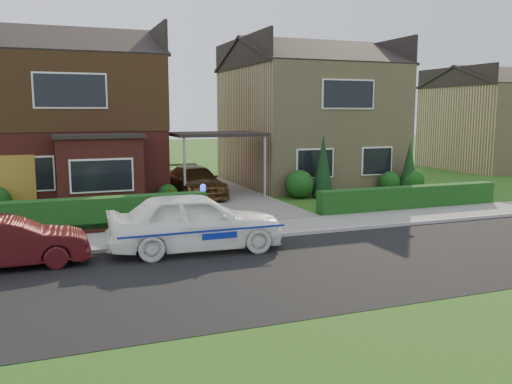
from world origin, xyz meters
name	(u,v)px	position (x,y,z in m)	size (l,w,h in m)	color
ground	(346,262)	(0.00, 0.00, 0.00)	(120.00, 120.00, 0.00)	#1D4D14
road	(346,262)	(0.00, 0.00, 0.00)	(60.00, 6.00, 0.02)	black
kerb	(294,234)	(0.00, 3.05, 0.06)	(60.00, 0.16, 0.12)	#9E9993
sidewalk	(280,227)	(0.00, 4.10, 0.05)	(60.00, 2.00, 0.10)	slate
grass_verge	(508,344)	(0.00, -5.00, 0.00)	(60.00, 4.00, 0.01)	#1D4D14
driveway	(216,195)	(0.00, 11.00, 0.06)	(3.80, 12.00, 0.12)	#666059
house_left	(68,108)	(-5.78, 13.90, 3.81)	(7.50, 9.53, 7.25)	maroon
house_right	(307,111)	(5.80, 13.99, 3.66)	(7.50, 8.06, 7.25)	tan
carport_link	(216,135)	(0.00, 10.95, 2.66)	(3.80, 3.00, 2.77)	black
garage_door	(3,185)	(-8.25, 9.96, 1.05)	(2.20, 0.10, 2.10)	olive
dwarf_wall	(84,230)	(-5.80, 5.30, 0.18)	(7.70, 0.25, 0.36)	maroon
hedge_left	(84,235)	(-5.80, 5.45, 0.00)	(7.50, 0.55, 0.90)	#133E13
hedge_right	(409,210)	(5.80, 5.35, 0.00)	(7.50, 0.55, 0.80)	#133E13
shrub_left_mid	(127,192)	(-4.00, 9.30, 0.66)	(1.32, 1.32, 1.32)	#133E13
shrub_left_near	(168,195)	(-2.40, 9.60, 0.42)	(0.84, 0.84, 0.84)	#133E13
shrub_right_near	(299,184)	(3.20, 9.40, 0.60)	(1.20, 1.20, 1.20)	#133E13
shrub_right_mid	(390,182)	(7.80, 9.50, 0.48)	(0.96, 0.96, 0.96)	#133E13
shrub_right_far	(412,180)	(8.80, 9.20, 0.54)	(1.08, 1.08, 1.08)	#133E13
conifer_a	(323,167)	(4.20, 9.20, 1.30)	(0.90, 0.90, 2.60)	black
conifer_b	(409,168)	(8.60, 9.20, 1.10)	(0.90, 0.90, 2.20)	black
neighbour_right	(493,128)	(20.00, 16.00, 2.60)	(6.50, 7.00, 5.20)	tan
police_car	(195,222)	(-3.15, 2.40, 0.78)	(4.21, 4.69, 1.72)	white
driveway_car	(195,182)	(-1.00, 10.71, 0.74)	(1.74, 4.27, 1.24)	brown
street_car	(8,243)	(-7.65, 2.40, 0.60)	(3.64, 1.27, 1.20)	#410D11
potted_plant_a	(159,213)	(-3.42, 6.00, 0.39)	(0.41, 0.28, 0.77)	gray
potted_plant_b	(168,198)	(-2.50, 9.00, 0.40)	(0.43, 0.35, 0.79)	gray
potted_plant_c	(175,212)	(-2.85, 6.19, 0.38)	(0.42, 0.42, 0.75)	gray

